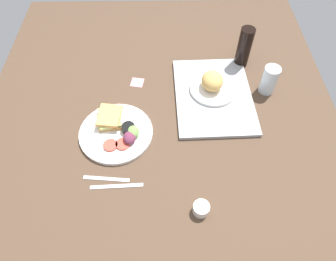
% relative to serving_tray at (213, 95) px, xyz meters
% --- Properties ---
extents(ground_plane, '(1.90, 1.50, 0.03)m').
position_rel_serving_tray_xyz_m(ground_plane, '(0.19, -0.23, -0.02)').
color(ground_plane, '#4C3828').
extents(serving_tray, '(0.46, 0.34, 0.02)m').
position_rel_serving_tray_xyz_m(serving_tray, '(0.00, 0.00, 0.00)').
color(serving_tray, '#9EA0A3').
rests_on(serving_tray, ground_plane).
extents(bread_plate_near, '(0.21, 0.21, 0.09)m').
position_rel_serving_tray_xyz_m(bread_plate_near, '(-0.03, -0.00, 0.04)').
color(bread_plate_near, white).
rests_on(bread_plate_near, serving_tray).
extents(plate_with_salad, '(0.29, 0.29, 0.05)m').
position_rel_serving_tray_xyz_m(plate_with_salad, '(0.19, -0.41, 0.01)').
color(plate_with_salad, white).
rests_on(plate_with_salad, ground_plane).
extents(drinking_glass, '(0.07, 0.07, 0.13)m').
position_rel_serving_tray_xyz_m(drinking_glass, '(-0.04, 0.24, 0.06)').
color(drinking_glass, silver).
rests_on(drinking_glass, ground_plane).
extents(soda_bottle, '(0.06, 0.06, 0.20)m').
position_rel_serving_tray_xyz_m(soda_bottle, '(-0.21, 0.15, 0.09)').
color(soda_bottle, black).
rests_on(soda_bottle, ground_plane).
extents(espresso_cup, '(0.06, 0.06, 0.04)m').
position_rel_serving_tray_xyz_m(espresso_cup, '(0.52, -0.10, 0.01)').
color(espresso_cup, silver).
rests_on(espresso_cup, ground_plane).
extents(fork, '(0.03, 0.17, 0.01)m').
position_rel_serving_tray_xyz_m(fork, '(0.39, -0.43, -0.01)').
color(fork, '#B7B7BC').
rests_on(fork, ground_plane).
extents(knife, '(0.02, 0.19, 0.01)m').
position_rel_serving_tray_xyz_m(knife, '(0.42, -0.39, -0.01)').
color(knife, '#B7B7BC').
rests_on(knife, ground_plane).
extents(sticky_note, '(0.07, 0.07, 0.00)m').
position_rel_serving_tray_xyz_m(sticky_note, '(-0.09, -0.34, -0.01)').
color(sticky_note, pink).
rests_on(sticky_note, ground_plane).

